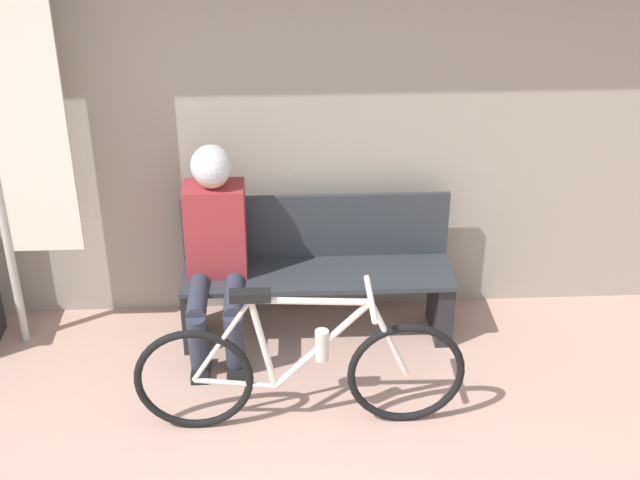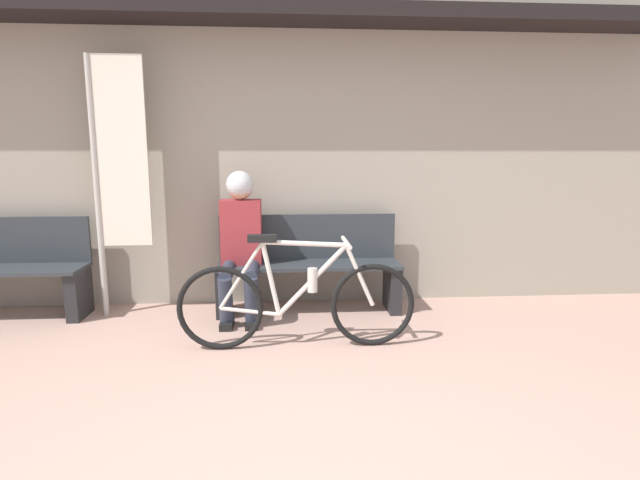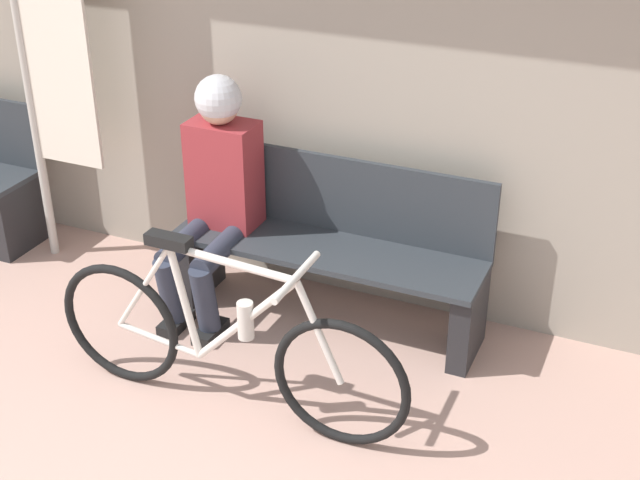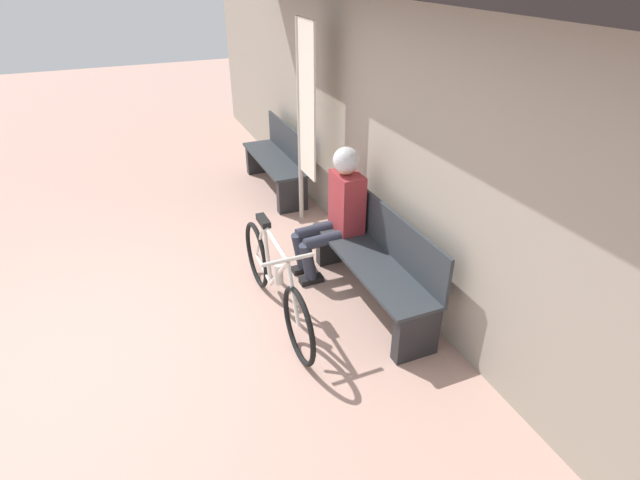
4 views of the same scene
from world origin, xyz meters
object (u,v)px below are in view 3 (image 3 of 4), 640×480
at_px(park_bench_near, 331,251).
at_px(banner_pole, 45,38).
at_px(bicycle, 225,344).
at_px(person_seated, 216,183).

relative_size(park_bench_near, banner_pole, 0.73).
relative_size(bicycle, banner_pole, 0.78).
bearing_deg(park_bench_near, banner_pole, -179.40).
distance_m(park_bench_near, bicycle, 0.87).
height_order(park_bench_near, person_seated, person_seated).
relative_size(park_bench_near, person_seated, 1.28).
xyz_separation_m(park_bench_near, banner_pole, (-1.59, -0.02, 0.90)).
bearing_deg(person_seated, bicycle, -59.18).
bearing_deg(bicycle, banner_pole, 149.97).
distance_m(person_seated, banner_pole, 1.18).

